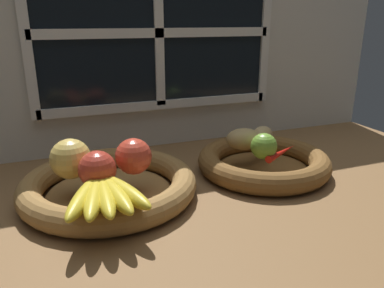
% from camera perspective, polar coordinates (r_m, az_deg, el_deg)
% --- Properties ---
extents(ground_plane, '(1.40, 0.90, 0.03)m').
position_cam_1_polar(ground_plane, '(0.84, 0.91, -6.92)').
color(ground_plane, brown).
extents(back_wall, '(1.40, 0.05, 0.55)m').
position_cam_1_polar(back_wall, '(1.04, -5.40, 14.87)').
color(back_wall, silver).
rests_on(back_wall, ground_plane).
extents(fruit_bowl_left, '(0.35, 0.35, 0.05)m').
position_cam_1_polar(fruit_bowl_left, '(0.78, -12.53, -6.19)').
color(fruit_bowl_left, olive).
rests_on(fruit_bowl_left, ground_plane).
extents(fruit_bowl_right, '(0.31, 0.31, 0.05)m').
position_cam_1_polar(fruit_bowl_right, '(0.90, 10.81, -2.72)').
color(fruit_bowl_right, brown).
rests_on(fruit_bowl_right, ground_plane).
extents(apple_red_right, '(0.07, 0.07, 0.07)m').
position_cam_1_polar(apple_red_right, '(0.75, -8.92, -1.87)').
color(apple_red_right, '#CC422D').
rests_on(apple_red_right, fruit_bowl_left).
extents(apple_red_front, '(0.07, 0.07, 0.07)m').
position_cam_1_polar(apple_red_front, '(0.70, -14.25, -3.77)').
color(apple_red_front, '#B73828').
rests_on(apple_red_front, fruit_bowl_left).
extents(apple_golden_left, '(0.08, 0.08, 0.08)m').
position_cam_1_polar(apple_golden_left, '(0.75, -18.04, -2.17)').
color(apple_golden_left, '#DBB756').
rests_on(apple_golden_left, fruit_bowl_left).
extents(banana_bunch_front, '(0.15, 0.18, 0.03)m').
position_cam_1_polar(banana_bunch_front, '(0.65, -13.26, -7.41)').
color(banana_bunch_front, gold).
rests_on(banana_bunch_front, fruit_bowl_left).
extents(potato_oblong, '(0.10, 0.08, 0.05)m').
position_cam_1_polar(potato_oblong, '(0.89, 7.93, 0.75)').
color(potato_oblong, tan).
rests_on(potato_oblong, fruit_bowl_right).
extents(potato_back, '(0.09, 0.08, 0.05)m').
position_cam_1_polar(potato_back, '(0.93, 10.61, 1.26)').
color(potato_back, tan).
rests_on(potato_back, fruit_bowl_right).
extents(lime_near, '(0.06, 0.06, 0.06)m').
position_cam_1_polar(lime_near, '(0.83, 10.91, -0.33)').
color(lime_near, '#6B9E33').
rests_on(lime_near, fruit_bowl_right).
extents(chili_pepper, '(0.12, 0.08, 0.02)m').
position_cam_1_polar(chili_pepper, '(0.87, 13.62, -1.20)').
color(chili_pepper, red).
rests_on(chili_pepper, fruit_bowl_right).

